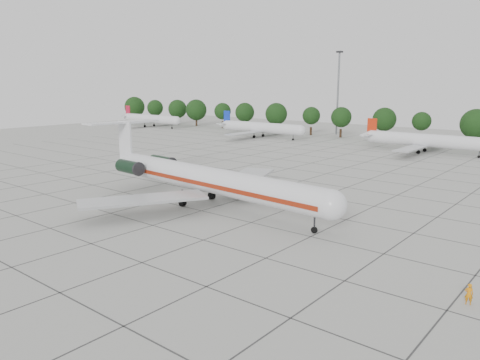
{
  "coord_description": "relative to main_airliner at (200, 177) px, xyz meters",
  "views": [
    {
      "loc": [
        40.1,
        -41.08,
        15.9
      ],
      "look_at": [
        2.24,
        4.96,
        3.5
      ],
      "focal_mm": 35.0,
      "sensor_mm": 36.0,
      "label": 1
    }
  ],
  "objects": [
    {
      "name": "ground",
      "position": [
        2.76,
        -2.69,
        -3.55
      ],
      "size": [
        260.0,
        260.0,
        0.0
      ],
      "primitive_type": "plane",
      "color": "#AEAEA6",
      "rests_on": "ground"
    },
    {
      "name": "apron_joints",
      "position": [
        2.76,
        12.31,
        -3.54
      ],
      "size": [
        170.0,
        170.0,
        0.02
      ],
      "primitive_type": "cube",
      "color": "#383838",
      "rests_on": "ground"
    },
    {
      "name": "main_airliner",
      "position": [
        0.0,
        0.0,
        0.0
      ],
      "size": [
        42.9,
        33.63,
        10.06
      ],
      "rotation": [
        0.0,
        0.0,
        -0.08
      ],
      "color": "silver",
      "rests_on": "ground"
    },
    {
      "name": "ground_crew",
      "position": [
        35.66,
        -8.7,
        -2.74
      ],
      "size": [
        0.69,
        0.57,
        1.63
      ],
      "primitive_type": "imported",
      "rotation": [
        0.0,
        0.0,
        3.49
      ],
      "color": "orange",
      "rests_on": "ground"
    },
    {
      "name": "bg_airliner_a",
      "position": [
        -92.23,
        68.74,
        -0.64
      ],
      "size": [
        28.24,
        27.2,
        7.4
      ],
      "color": "silver",
      "rests_on": "ground"
    },
    {
      "name": "bg_airliner_b",
      "position": [
        -40.35,
        67.11,
        -0.64
      ],
      "size": [
        28.24,
        27.2,
        7.4
      ],
      "color": "silver",
      "rests_on": "ground"
    },
    {
      "name": "bg_airliner_c",
      "position": [
        7.99,
        65.98,
        -0.64
      ],
      "size": [
        28.24,
        27.2,
        7.4
      ],
      "color": "silver",
      "rests_on": "ground"
    },
    {
      "name": "tree_line",
      "position": [
        -8.92,
        82.31,
        2.43
      ],
      "size": [
        249.86,
        8.44,
        10.22
      ],
      "color": "#332114",
      "rests_on": "ground"
    },
    {
      "name": "floodlight_mast",
      "position": [
        -27.24,
        89.31,
        10.73
      ],
      "size": [
        1.6,
        1.6,
        25.45
      ],
      "color": "slate",
      "rests_on": "ground"
    }
  ]
}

